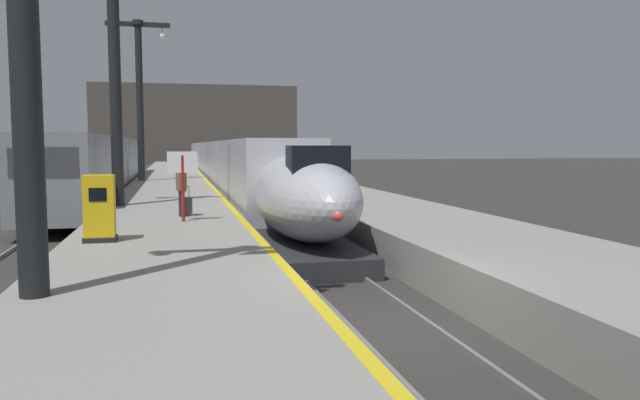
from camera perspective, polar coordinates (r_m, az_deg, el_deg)
name	(u,v)px	position (r m, az deg, el deg)	size (l,w,h in m)	color
ground_plane	(392,331)	(11.54, 6.62, -11.89)	(260.00, 260.00, 0.00)	#33302D
platform_left	(170,197)	(35.24, -13.59, 0.31)	(4.80, 110.00, 1.05)	gray
platform_right	(313,194)	(36.10, -0.62, 0.56)	(4.80, 110.00, 1.05)	gray
platform_left_safety_stripe	(212,186)	(35.26, -9.90, 1.24)	(0.20, 107.80, 0.01)	yellow
rail_main_left	(227,199)	(38.14, -8.58, 0.05)	(0.08, 110.00, 0.12)	slate
rail_main_right	(251,199)	(38.29, -6.34, 0.09)	(0.08, 110.00, 0.12)	slate
rail_secondary_left	(86,202)	(38.36, -20.73, -0.20)	(0.08, 110.00, 0.12)	slate
rail_secondary_right	(113,202)	(38.19, -18.50, -0.15)	(0.08, 110.00, 0.12)	slate
highspeed_train_main	(222,162)	(51.68, -9.00, 3.46)	(2.92, 76.40, 3.60)	silver
regional_train_adjacent	(104,165)	(41.01, -19.26, 3.07)	(2.85, 36.60, 3.80)	gray
station_column_mid	(115,64)	(25.01, -18.36, 11.79)	(4.00, 0.68, 8.85)	black
station_column_far	(139,86)	(42.14, -16.27, 10.00)	(4.00, 0.68, 10.24)	black
passenger_near_edge	(181,186)	(20.48, -12.63, 1.25)	(0.34, 0.54, 1.69)	#23232D
rolling_suitcase	(186,207)	(20.73, -12.21, -0.60)	(0.40, 0.22, 0.98)	#4C4C51
ticket_machine_yellow	(100,211)	(15.77, -19.60, -0.94)	(0.76, 0.62, 1.60)	yellow
departure_info_board	(183,172)	(19.15, -12.52, 2.54)	(0.90, 0.10, 2.12)	maroon
terminus_back_wall	(196,124)	(112.50, -11.32, 6.82)	(36.00, 2.00, 14.00)	#4C4742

